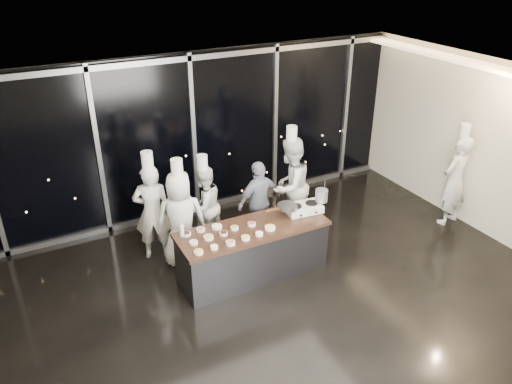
# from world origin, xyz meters

# --- Properties ---
(ground) EXTENTS (9.00, 9.00, 0.00)m
(ground) POSITION_xyz_m (0.00, 0.00, 0.00)
(ground) COLOR black
(ground) RESTS_ON ground
(room_shell) EXTENTS (9.02, 7.02, 3.21)m
(room_shell) POSITION_xyz_m (0.18, 0.00, 2.25)
(room_shell) COLOR beige
(room_shell) RESTS_ON ground
(window_wall) EXTENTS (8.90, 0.11, 3.20)m
(window_wall) POSITION_xyz_m (0.00, 3.43, 1.60)
(window_wall) COLOR black
(window_wall) RESTS_ON ground
(demo_counter) EXTENTS (2.46, 0.86, 0.90)m
(demo_counter) POSITION_xyz_m (0.00, 0.90, 0.45)
(demo_counter) COLOR #39393E
(demo_counter) RESTS_ON ground
(stove) EXTENTS (0.63, 0.43, 0.14)m
(stove) POSITION_xyz_m (1.00, 0.97, 0.96)
(stove) COLOR silver
(stove) RESTS_ON demo_counter
(frying_pan) EXTENTS (0.59, 0.37, 0.06)m
(frying_pan) POSITION_xyz_m (0.68, 0.99, 1.07)
(frying_pan) COLOR slate
(frying_pan) RESTS_ON stove
(stock_pot) EXTENTS (0.23, 0.23, 0.21)m
(stock_pot) POSITION_xyz_m (1.32, 0.93, 1.15)
(stock_pot) COLOR silver
(stock_pot) RESTS_ON stove
(prep_bowls) EXTENTS (1.41, 0.71, 0.05)m
(prep_bowls) POSITION_xyz_m (-0.50, 0.87, 0.93)
(prep_bowls) COLOR white
(prep_bowls) RESTS_ON demo_counter
(squeeze_bottle) EXTENTS (0.07, 0.07, 0.25)m
(squeeze_bottle) POSITION_xyz_m (-1.09, 1.17, 1.02)
(squeeze_bottle) COLOR white
(squeeze_bottle) RESTS_ON demo_counter
(chef_far_left) EXTENTS (0.75, 0.63, 1.98)m
(chef_far_left) POSITION_xyz_m (-1.25, 2.16, 0.89)
(chef_far_left) COLOR silver
(chef_far_left) RESTS_ON ground
(chef_left) EXTENTS (0.94, 0.73, 1.93)m
(chef_left) POSITION_xyz_m (-0.89, 1.77, 0.86)
(chef_left) COLOR silver
(chef_left) RESTS_ON ground
(chef_center) EXTENTS (0.87, 0.77, 1.73)m
(chef_center) POSITION_xyz_m (-0.31, 2.18, 0.76)
(chef_center) COLOR silver
(chef_center) RESTS_ON ground
(guest) EXTENTS (0.95, 0.50, 1.54)m
(guest) POSITION_xyz_m (0.62, 1.85, 0.77)
(guest) COLOR #151C3A
(guest) RESTS_ON ground
(chef_right) EXTENTS (1.11, 1.01, 2.09)m
(chef_right) POSITION_xyz_m (1.26, 1.86, 0.94)
(chef_right) COLOR silver
(chef_right) RESTS_ON ground
(chef_side) EXTENTS (0.72, 0.54, 2.03)m
(chef_side) POSITION_xyz_m (4.20, 0.66, 0.92)
(chef_side) COLOR silver
(chef_side) RESTS_ON ground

